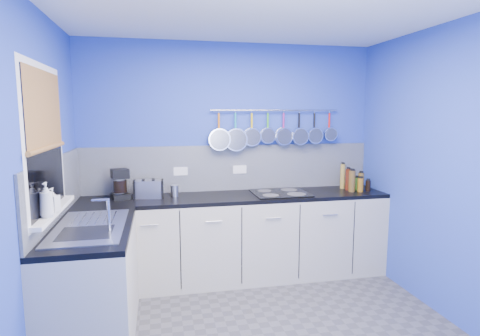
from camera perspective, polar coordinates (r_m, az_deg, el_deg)
name	(u,v)px	position (r m, az deg, el deg)	size (l,w,h in m)	color
ceiling	(269,2)	(2.95, 4.30, 22.92)	(3.20, 3.00, 0.02)	white
wall_back	(230,159)	(4.35, -1.42, 1.38)	(3.20, 0.02, 2.50)	#2B43B1
wall_front	(382,252)	(1.54, 19.97, -11.41)	(3.20, 0.02, 2.50)	#2B43B1
wall_left	(29,190)	(2.90, -28.26, -2.89)	(0.02, 3.00, 2.50)	#2B43B1
wall_right	(457,175)	(3.67, 28.99, -0.85)	(0.02, 3.00, 2.50)	#2B43B1
backsplash_back	(231,168)	(4.34, -1.37, 0.03)	(3.20, 0.02, 0.50)	#989DA8
backsplash_left	(57,188)	(3.48, -25.06, -2.69)	(0.02, 1.80, 0.50)	#989DA8
cabinet_run_back	(236,239)	(4.22, -0.61, -10.22)	(3.20, 0.60, 0.86)	#B9B3A0
worktop_back	(236,197)	(4.11, -0.61, -4.25)	(3.20, 0.60, 0.04)	black
cabinet_run_left	(93,286)	(3.35, -20.52, -15.74)	(0.60, 1.20, 0.86)	#B9B3A0
worktop_left	(90,229)	(3.20, -20.92, -8.32)	(0.60, 1.20, 0.04)	black
window_frame	(45,141)	(3.14, -26.48, 3.51)	(0.01, 1.00, 1.10)	white
window_glass	(46,141)	(3.14, -26.40, 3.52)	(0.01, 0.90, 1.00)	black
bamboo_blind	(45,109)	(3.13, -26.51, 7.62)	(0.01, 0.90, 0.55)	#A16D3C
window_sill	(53,211)	(3.21, -25.48, -5.66)	(0.10, 0.98, 0.03)	white
sink_unit	(90,226)	(3.19, -20.94, -7.91)	(0.50, 0.95, 0.01)	silver
mixer_tap	(109,215)	(2.97, -18.53, -6.47)	(0.12, 0.08, 0.26)	silver
socket_left	(181,171)	(4.26, -8.62, -0.47)	(0.15, 0.01, 0.09)	white
socket_right	(240,169)	(4.35, -0.04, -0.22)	(0.15, 0.01, 0.09)	white
pot_rail	(276,110)	(4.38, 5.21, 8.34)	(0.02, 0.02, 1.45)	silver
soap_bottle_a	(46,200)	(2.95, -26.33, -4.18)	(0.09, 0.09, 0.24)	white
soap_bottle_b	(52,200)	(3.11, -25.58, -4.19)	(0.08, 0.08, 0.17)	white
paper_towel	(119,186)	(4.10, -17.16, -2.57)	(0.11, 0.11, 0.25)	white
coffee_maker	(120,184)	(4.08, -17.01, -2.25)	(0.17, 0.19, 0.30)	black
toaster	(149,189)	(4.08, -13.14, -2.97)	(0.28, 0.16, 0.18)	silver
canister	(175,191)	(4.09, -9.47, -3.28)	(0.08, 0.08, 0.12)	silver
hob	(280,193)	(4.21, 5.85, -3.63)	(0.58, 0.51, 0.01)	black
pan_0	(219,130)	(4.23, -3.07, 5.47)	(0.24, 0.08, 0.43)	silver
pan_1	(236,131)	(4.26, -0.65, 5.42)	(0.25, 0.07, 0.44)	silver
pan_2	(252,128)	(4.30, 1.73, 5.78)	(0.20, 0.06, 0.39)	silver
pan_3	(268,127)	(4.35, 4.07, 5.96)	(0.17, 0.05, 0.36)	silver
pan_4	(284,128)	(4.40, 6.36, 5.82)	(0.19, 0.07, 0.38)	silver
pan_5	(299,128)	(4.46, 8.58, 5.82)	(0.19, 0.09, 0.38)	silver
pan_6	(314,127)	(4.53, 10.75, 5.87)	(0.18, 0.08, 0.37)	silver
pan_7	(329,126)	(4.60, 12.85, 6.01)	(0.16, 0.08, 0.35)	silver
condiment_0	(356,183)	(4.70, 16.51, -2.08)	(0.07, 0.07, 0.11)	#265919
condiment_1	(351,182)	(4.66, 15.87, -2.02)	(0.05, 0.05, 0.13)	black
condiment_2	(343,176)	(4.60, 14.68, -1.17)	(0.05, 0.05, 0.28)	olive
condiment_3	(361,181)	(4.61, 17.16, -1.83)	(0.06, 0.06, 0.19)	brown
condiment_4	(356,184)	(4.57, 16.48, -2.18)	(0.07, 0.07, 0.14)	#3F721E
condiment_5	(348,179)	(4.52, 15.41, -1.62)	(0.06, 0.06, 0.24)	#4C190C
condiment_6	(368,186)	(4.54, 18.10, -2.46)	(0.05, 0.05, 0.12)	black
condiment_7	(360,185)	(4.47, 17.09, -2.37)	(0.06, 0.06, 0.15)	#8C5914
condiment_8	(352,181)	(4.44, 15.94, -1.84)	(0.07, 0.07, 0.23)	brown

